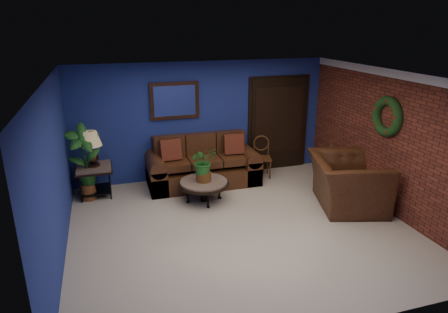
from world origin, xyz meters
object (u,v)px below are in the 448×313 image
object	(u,v)px
sofa	(202,167)
end_table	(94,173)
coffee_table	(204,184)
side_chair	(262,154)
armchair	(347,182)
table_lamp	(91,145)

from	to	relation	value
sofa	end_table	size ratio (longest dim) A/B	3.39
coffee_table	side_chair	bearing A→B (deg)	30.90
sofa	coffee_table	world-z (taller)	sofa
end_table	armchair	distance (m)	4.81
end_table	armchair	world-z (taller)	armchair
side_chair	armchair	distance (m)	2.11
end_table	table_lamp	bearing A→B (deg)	180.00
side_chair	armchair	xyz separation A→B (m)	(0.93, -1.90, -0.04)
coffee_table	table_lamp	distance (m)	2.26
sofa	table_lamp	xyz separation A→B (m)	(-2.17, -0.04, 0.71)
coffee_table	table_lamp	size ratio (longest dim) A/B	1.43
armchair	coffee_table	bearing A→B (deg)	85.06
armchair	sofa	bearing A→B (deg)	67.03
end_table	table_lamp	distance (m)	0.58
coffee_table	end_table	size ratio (longest dim) A/B	1.40
side_chair	sofa	bearing A→B (deg)	-164.62
coffee_table	end_table	world-z (taller)	end_table
table_lamp	side_chair	distance (m)	3.57
table_lamp	side_chair	size ratio (longest dim) A/B	0.74
coffee_table	armchair	world-z (taller)	armchair
coffee_table	side_chair	world-z (taller)	side_chair
coffee_table	armchair	size ratio (longest dim) A/B	0.67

